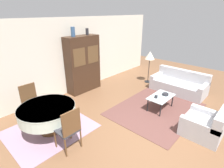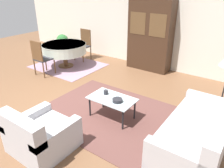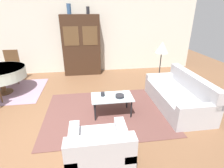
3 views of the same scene
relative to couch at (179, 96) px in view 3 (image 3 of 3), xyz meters
The scene contains 14 objects.
ground_plane 3.11m from the couch, 169.95° to the right, with size 14.00×14.00×0.00m, color brown.
wall_back 4.47m from the couch, 134.64° to the left, with size 10.00×0.06×2.70m.
area_rug 1.80m from the couch, behind, with size 2.81×2.20×0.01m.
dining_rug 4.81m from the couch, 161.91° to the left, with size 2.05×1.74×0.01m.
couch is the anchor object (origin of this frame).
armchair 2.57m from the couch, 143.12° to the right, with size 0.91×0.90×0.77m.
coffee_table 1.67m from the couch, behind, with size 0.91×0.55×0.43m.
display_cabinet 3.73m from the couch, 129.90° to the left, with size 1.30×0.49×2.08m.
dining_chair_far 5.17m from the couch, 153.18° to the left, with size 0.44×0.44×1.03m.
floor_lamp 1.63m from the couch, 87.73° to the left, with size 0.40×0.40×1.35m.
cup 1.88m from the couch, behind, with size 0.09×0.09×0.09m.
bowl 1.52m from the couch, behind, with size 0.19×0.19×0.06m.
vase_tall 4.33m from the couch, 133.60° to the left, with size 0.14×0.14×0.32m.
vase_short 3.97m from the couch, 126.25° to the left, with size 0.11×0.11×0.23m.
Camera 3 is at (0.89, -2.99, 2.23)m, focal length 28.00 mm.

